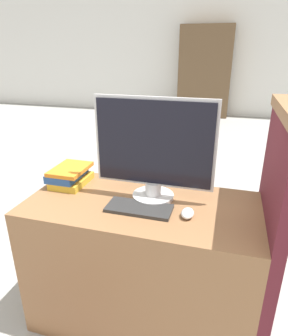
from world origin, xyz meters
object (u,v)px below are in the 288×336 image
(monitor, at_px, (154,150))
(mouse, at_px, (188,213))
(book_stack, at_px, (70,176))
(keyboard, at_px, (139,208))

(monitor, relative_size, mouse, 6.51)
(monitor, xyz_separation_m, mouse, (0.19, -0.14, -0.24))
(monitor, bearing_deg, book_stack, 175.94)
(mouse, bearing_deg, keyboard, -179.68)
(keyboard, height_order, mouse, mouse)
(monitor, height_order, mouse, monitor)
(mouse, height_order, book_stack, book_stack)
(monitor, distance_m, book_stack, 0.53)
(keyboard, bearing_deg, book_stack, 159.27)
(keyboard, bearing_deg, mouse, 0.32)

